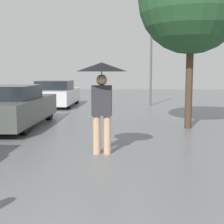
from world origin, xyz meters
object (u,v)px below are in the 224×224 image
at_px(street_lamp, 151,52).
at_px(parked_car_middle, 10,107).
at_px(tree, 192,0).
at_px(parked_car_farthest, 56,94).
at_px(pedestrian, 102,83).

bearing_deg(street_lamp, parked_car_middle, -126.83).
bearing_deg(tree, street_lamp, 95.39).
distance_m(parked_car_farthest, street_lamp, 5.12).
xyz_separation_m(pedestrian, street_lamp, (1.70, 9.50, 1.18)).
distance_m(parked_car_middle, parked_car_farthest, 5.90).
xyz_separation_m(pedestrian, parked_car_farthest, (-2.97, 9.04, -0.85)).
bearing_deg(tree, parked_car_middle, 179.02).
xyz_separation_m(parked_car_middle, tree, (5.37, -0.09, 3.05)).
bearing_deg(parked_car_middle, street_lamp, 53.17).
xyz_separation_m(parked_car_middle, parked_car_farthest, (0.09, 5.90, -0.02)).
xyz_separation_m(pedestrian, tree, (2.31, 3.05, 2.21)).
bearing_deg(parked_car_farthest, street_lamp, 5.63).
height_order(parked_car_middle, parked_car_farthest, parked_car_middle).
height_order(pedestrian, parked_car_middle, pedestrian).
bearing_deg(parked_car_farthest, pedestrian, -71.82).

